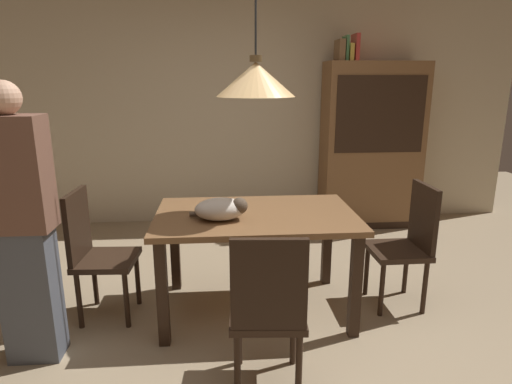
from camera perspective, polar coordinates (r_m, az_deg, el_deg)
The scene contains 14 objects.
ground at distance 2.96m, azimuth 1.30°, elevation -19.43°, with size 10.00×10.00×0.00m, color #998466.
back_wall at distance 5.10m, azimuth -1.70°, elevation 12.30°, with size 6.40×0.10×2.90m, color beige.
dining_table at distance 3.07m, azimuth -0.04°, elevation -4.59°, with size 1.40×0.90×0.75m.
chair_left_side at distance 3.24m, azimuth -20.53°, elevation -7.10°, with size 0.42×0.42×0.93m.
chair_right_side at distance 3.39m, azimuth 19.45°, elevation -6.01°, with size 0.41×0.41×0.93m.
chair_near_front at distance 2.32m, azimuth 1.60°, elevation -14.96°, with size 0.43×0.43×0.93m.
cat_sleeping at distance 2.88m, azimuth -4.53°, elevation -2.23°, with size 0.39×0.25×0.16m.
pendant_lamp at distance 2.90m, azimuth -0.04°, elevation 14.72°, with size 0.52×0.52×1.30m.
hutch_bookcase at distance 5.11m, azimuth 14.95°, elevation 5.50°, with size 1.12×0.45×1.85m.
book_brown_thick at distance 4.94m, azimuth 10.99°, elevation 17.90°, with size 0.06×0.24×0.22m, color brown.
book_green_slim at distance 4.95m, azimuth 11.72°, elevation 18.08°, with size 0.03×0.20×0.26m, color #427A4C.
book_yellow_short at distance 4.97m, azimuth 12.29°, elevation 17.58°, with size 0.04×0.20×0.18m, color gold.
book_red_tall at distance 4.99m, azimuth 12.98°, elevation 18.11°, with size 0.04×0.22×0.28m, color #B73833.
person_standing at distance 2.82m, azimuth -28.58°, elevation -4.17°, with size 0.36×0.22×1.66m.
Camera 1 is at (-0.26, -2.44, 1.66)m, focal length 30.27 mm.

